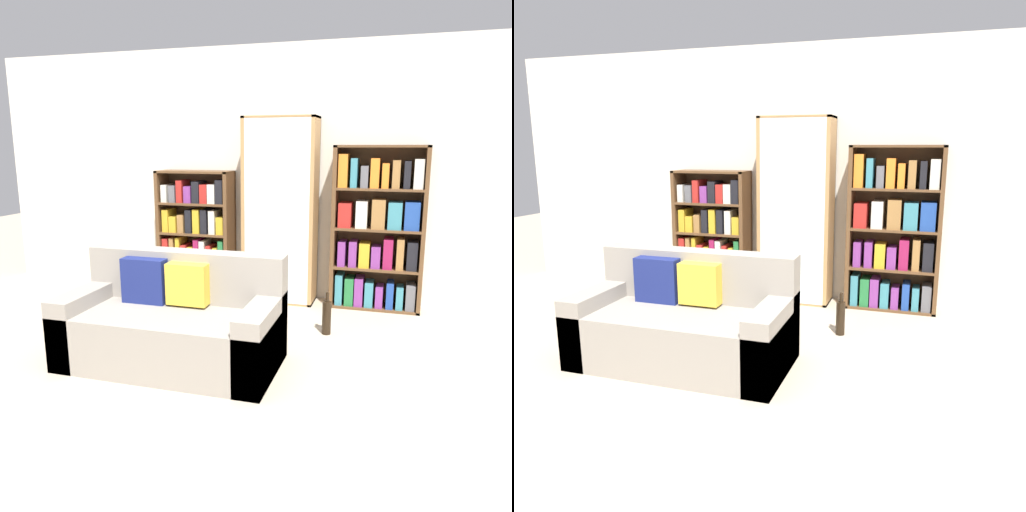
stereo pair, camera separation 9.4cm
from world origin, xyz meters
The scene contains 7 objects.
ground_plane centered at (0.00, 0.00, 0.00)m, with size 16.00×16.00×0.00m, color tan.
wall_back centered at (0.00, 2.68, 1.35)m, with size 7.04×0.06×2.70m.
couch centered at (-0.43, 0.65, 0.30)m, with size 1.64×0.82×0.84m.
bookshelf_left centered at (-0.99, 2.47, 0.67)m, with size 0.84×0.32×1.39m.
display_cabinet centered at (-0.01, 2.46, 0.96)m, with size 0.76×0.36×1.95m.
bookshelf_right centered at (1.01, 2.47, 0.80)m, with size 0.92×0.32×1.67m.
wine_bottle centered at (0.64, 1.56, 0.16)m, with size 0.08×0.08×0.39m.
Camera 1 is at (1.21, -2.68, 1.65)m, focal length 35.00 mm.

